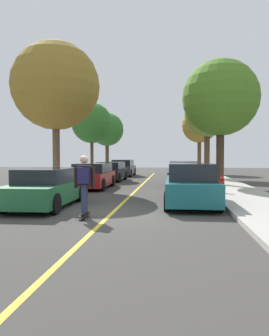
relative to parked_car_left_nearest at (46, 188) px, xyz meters
name	(u,v)px	position (x,y,z in m)	size (l,w,h in m)	color
ground	(112,213)	(2.47, -1.04, -0.65)	(80.00, 80.00, 0.00)	#3D3A38
center_line	(129,197)	(2.47, 2.96, -0.64)	(0.12, 39.20, 0.01)	gold
parked_car_left_nearest	(46,188)	(0.00, 0.00, 0.00)	(1.86, 4.22, 1.31)	#1E5B33
parked_car_left_near	(92,176)	(0.00, 6.51, 0.02)	(1.93, 4.14, 1.34)	maroon
parked_car_left_far	(111,171)	(0.00, 11.90, 0.01)	(1.91, 4.08, 1.32)	black
parked_car_left_farthest	(123,168)	(0.00, 17.62, 0.05)	(1.90, 4.33, 1.42)	#38383D
parked_car_right_nearest	(190,184)	(4.94, 1.13, 0.08)	(1.83, 4.67, 1.48)	#196066
parked_car_right_near	(184,174)	(4.94, 8.07, 0.05)	(1.91, 4.15, 1.44)	navy
street_tree_left_nearest	(56,86)	(-2.02, 6.52, 4.88)	(4.76, 4.76, 7.79)	brown
street_tree_left_near	(92,123)	(-2.02, 14.52, 3.69)	(3.18, 3.18, 5.80)	#4C3823
street_tree_left_far	(107,130)	(-2.02, 20.61, 3.66)	(3.21, 3.21, 5.80)	#4C3823
street_tree_right_nearest	(221,98)	(6.96, 8.07, 4.34)	(4.26, 4.26, 7.00)	#3D2D1E
street_tree_right_near	(207,115)	(6.96, 15.09, 4.26)	(3.50, 3.50, 6.57)	#4C3823
street_tree_right_far	(199,126)	(6.96, 22.24, 4.10)	(3.44, 3.44, 6.36)	#4C3823
fire_hydrant	(222,185)	(6.44, 3.73, -0.16)	(0.20, 0.20, 0.70)	#B2140F
skateboard	(85,215)	(1.85, -1.87, -0.56)	(0.31, 0.86, 0.10)	black
skateboarder	(84,181)	(1.85, -1.90, 0.39)	(0.59, 0.71, 1.65)	black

